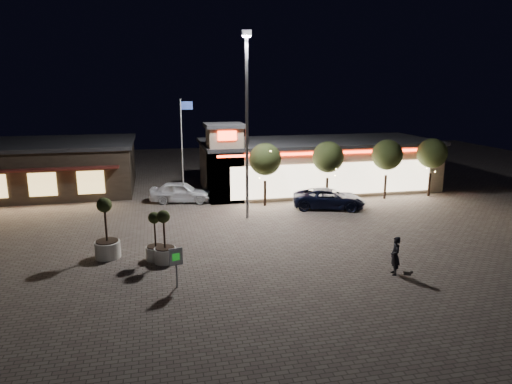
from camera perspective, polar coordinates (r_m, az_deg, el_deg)
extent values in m
plane|color=#685E54|center=(23.87, -1.91, -8.89)|extent=(90.00, 90.00, 0.00)
cube|color=tan|center=(40.89, 7.65, 3.27)|extent=(20.00, 8.00, 4.00)
cube|color=#262628|center=(40.58, 7.74, 6.27)|extent=(20.40, 8.40, 0.30)
cube|color=beige|center=(37.26, 9.78, 1.60)|extent=(17.00, 0.12, 2.60)
cube|color=#FF3114|center=(36.87, 9.93, 4.87)|extent=(19.00, 0.10, 0.18)
cube|color=tan|center=(35.97, -3.92, 3.46)|extent=(2.60, 2.60, 5.80)
cube|color=#262628|center=(35.58, -4.00, 8.30)|extent=(3.00, 3.00, 0.30)
cube|color=#FF3114|center=(34.31, -3.63, 7.04)|extent=(1.40, 0.10, 0.70)
cube|color=#382D23|center=(43.45, -25.75, 2.66)|extent=(16.00, 10.00, 4.00)
cube|color=#262628|center=(43.16, -26.03, 5.46)|extent=(16.40, 10.40, 0.30)
cube|color=#591E19|center=(38.16, -27.60, 2.38)|extent=(14.40, 0.80, 0.15)
cube|color=#EBC16A|center=(38.35, -25.12, 0.86)|extent=(2.00, 0.12, 1.80)
cube|color=#EBC16A|center=(37.74, -19.94, 1.14)|extent=(2.00, 0.12, 1.80)
cylinder|color=gray|center=(30.50, -1.14, 7.61)|extent=(0.20, 0.20, 12.00)
cube|color=gray|center=(30.52, -1.20, 19.27)|extent=(0.60, 0.40, 0.35)
cube|color=white|center=(30.50, -1.19, 18.90)|extent=(0.45, 0.30, 0.08)
cylinder|color=white|center=(35.15, -9.21, 4.90)|extent=(0.10, 0.10, 8.00)
cube|color=#284195|center=(34.86, -8.68, 10.64)|extent=(0.90, 0.04, 0.60)
cylinder|color=#332319|center=(34.66, 1.13, -0.16)|extent=(0.20, 0.20, 1.92)
sphere|color=#2D3819|center=(34.15, 1.15, 4.11)|extent=(2.42, 2.42, 2.42)
cylinder|color=#332319|center=(36.16, 8.85, 0.25)|extent=(0.20, 0.20, 1.92)
sphere|color=#2D3819|center=(35.67, 9.00, 4.34)|extent=(2.42, 2.42, 2.42)
cylinder|color=#332319|center=(38.26, 15.83, 0.62)|extent=(0.20, 0.20, 1.92)
sphere|color=#2D3819|center=(37.80, 16.08, 4.48)|extent=(2.42, 2.42, 2.42)
cylinder|color=#332319|center=(40.31, 20.84, 0.87)|extent=(0.20, 0.20, 1.92)
sphere|color=#2D3819|center=(39.87, 21.15, 4.54)|extent=(2.42, 2.42, 2.42)
imported|color=black|center=(34.40, 9.11, -0.81)|extent=(5.83, 3.95, 1.48)
imported|color=white|center=(36.21, -9.37, 0.01)|extent=(5.08, 2.83, 1.63)
imported|color=black|center=(23.22, 17.01, -7.63)|extent=(0.59, 0.77, 1.90)
cube|color=#59514C|center=(23.28, 18.39, -9.62)|extent=(0.36, 0.22, 0.18)
sphere|color=#59514C|center=(23.31, 18.87, -9.43)|extent=(0.16, 0.16, 0.16)
cylinder|color=silver|center=(25.71, -18.04, -6.85)|extent=(1.34, 1.34, 0.89)
cylinder|color=black|center=(25.56, -18.12, -5.86)|extent=(1.16, 1.16, 0.07)
cylinder|color=#332319|center=(25.25, -18.29, -3.63)|extent=(0.11, 0.11, 2.01)
sphere|color=#2D3819|center=(25.00, -18.44, -1.54)|extent=(0.78, 0.78, 0.78)
cylinder|color=silver|center=(24.81, -12.38, -7.46)|extent=(1.06, 1.06, 0.71)
cylinder|color=black|center=(24.69, -12.43, -6.65)|extent=(0.92, 0.92, 0.05)
cylinder|color=#332319|center=(24.42, -12.52, -4.84)|extent=(0.09, 0.09, 1.59)
sphere|color=#2D3819|center=(24.21, -12.61, -3.15)|extent=(0.62, 0.62, 0.62)
cylinder|color=silver|center=(24.34, -11.27, -7.75)|extent=(1.14, 1.14, 0.76)
cylinder|color=black|center=(24.20, -11.31, -6.87)|extent=(0.99, 0.99, 0.06)
cylinder|color=#332319|center=(23.91, -11.41, -4.87)|extent=(0.10, 0.10, 1.71)
sphere|color=#2D3819|center=(23.68, -11.50, -3.01)|extent=(0.67, 0.67, 0.67)
cylinder|color=gray|center=(21.29, -9.88, -10.25)|extent=(0.08, 0.08, 1.15)
cube|color=white|center=(20.95, -9.98, -7.97)|extent=(0.62, 0.20, 0.81)
cube|color=#18931C|center=(20.92, -9.97, -8.01)|extent=(0.33, 0.09, 0.33)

